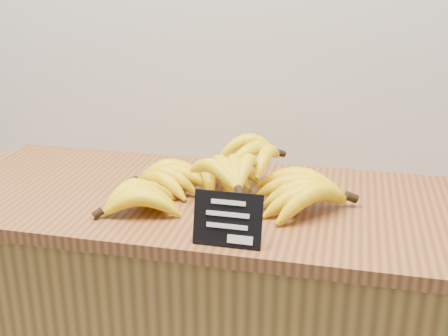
# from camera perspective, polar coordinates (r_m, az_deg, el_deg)

# --- Properties ---
(counter_top) EXTENTS (1.34, 0.54, 0.03)m
(counter_top) POSITION_cam_1_polar(r_m,az_deg,el_deg) (1.32, 0.49, -3.53)
(counter_top) COLOR brown
(counter_top) RESTS_ON counter
(chalkboard_sign) EXTENTS (0.13, 0.03, 0.11)m
(chalkboard_sign) POSITION_cam_1_polar(r_m,az_deg,el_deg) (1.08, 0.37, -5.28)
(chalkboard_sign) COLOR black
(chalkboard_sign) RESTS_ON counter_top
(banana_pile) EXTENTS (0.57, 0.35, 0.12)m
(banana_pile) POSITION_cam_1_polar(r_m,az_deg,el_deg) (1.29, 0.22, -1.13)
(banana_pile) COLOR yellow
(banana_pile) RESTS_ON counter_top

